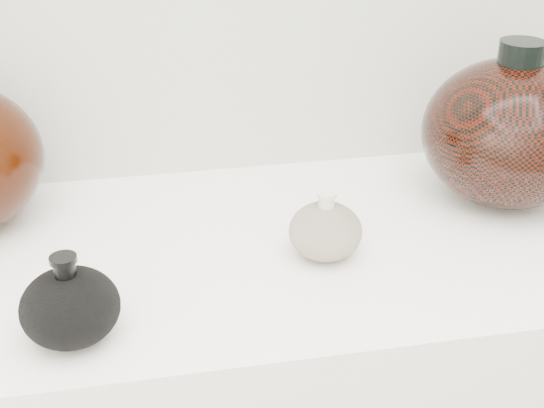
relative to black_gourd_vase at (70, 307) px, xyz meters
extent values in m
cube|color=white|center=(0.23, 0.17, -0.06)|extent=(1.20, 0.50, 0.03)
ellipsoid|color=black|center=(0.00, 0.00, 0.00)|extent=(0.12, 0.12, 0.09)
cylinder|color=black|center=(0.00, 0.00, 0.05)|extent=(0.03, 0.03, 0.03)
cylinder|color=black|center=(0.00, 0.00, 0.06)|extent=(0.03, 0.03, 0.01)
ellipsoid|color=beige|center=(0.32, 0.12, -0.01)|extent=(0.11, 0.11, 0.07)
cylinder|color=beige|center=(0.32, 0.12, 0.04)|extent=(0.02, 0.02, 0.02)
cylinder|color=beige|center=(0.32, 0.12, 0.05)|extent=(0.03, 0.03, 0.01)
ellipsoid|color=black|center=(0.62, 0.23, 0.06)|extent=(0.32, 0.32, 0.21)
cylinder|color=black|center=(0.62, 0.23, 0.18)|extent=(0.08, 0.08, 0.04)
camera|label=1|loc=(0.08, -0.71, 0.48)|focal=50.00mm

